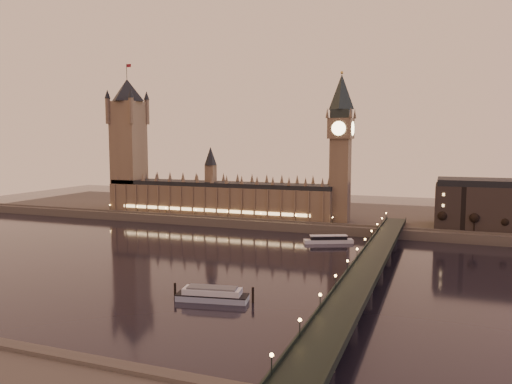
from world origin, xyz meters
TOP-DOWN VIEW (x-y plane):
  - ground at (0.00, 0.00)m, footprint 700.00×700.00m
  - far_embankment at (30.00, 165.00)m, footprint 560.00×130.00m
  - palace_of_westminster at (-40.12, 120.99)m, footprint 180.00×26.62m
  - victoria_tower at (-120.00, 121.00)m, footprint 31.68×31.68m
  - big_ben at (53.99, 120.99)m, footprint 17.68×17.68m
  - westminster_bridge at (91.61, 0.00)m, footprint 13.20×260.00m
  - bare_tree_0 at (122.62, 109.00)m, footprint 5.41×5.41m
  - bare_tree_1 at (139.66, 109.00)m, footprint 5.41×5.41m
  - bare_tree_2 at (156.70, 109.00)m, footprint 5.41×5.41m
  - cruise_boat_a at (56.64, 73.99)m, footprint 30.17×18.20m
  - moored_barge at (38.05, -51.84)m, footprint 32.31×12.78m

SIDE VIEW (x-z plane):
  - ground at x=0.00m, z-range 0.00..0.00m
  - cruise_boat_a at x=56.64m, z-range -0.29..4.53m
  - moored_barge at x=38.05m, z-range -0.47..5.54m
  - far_embankment at x=30.00m, z-range 0.00..6.00m
  - westminster_bridge at x=91.61m, z-range -2.13..13.17m
  - bare_tree_0 at x=122.62m, z-range 8.69..19.69m
  - bare_tree_1 at x=139.66m, z-range 8.69..19.69m
  - bare_tree_2 at x=156.70m, z-range 8.69..19.69m
  - palace_of_westminster at x=-40.12m, z-range -4.29..47.71m
  - big_ben at x=53.99m, z-range 11.95..115.95m
  - victoria_tower at x=-120.00m, z-range 6.79..124.79m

